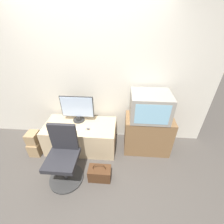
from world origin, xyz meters
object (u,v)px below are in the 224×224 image
object	(u,v)px
mouse	(88,129)
office_chair	(64,159)
handbag	(100,173)
main_monitor	(77,109)
crt_tv	(150,106)
keyboard	(76,128)
cardboard_box_lower	(36,147)

from	to	relation	value
mouse	office_chair	size ratio (longest dim) A/B	0.07
mouse	handbag	xyz separation A→B (m)	(0.27, -0.56, -0.42)
main_monitor	crt_tv	world-z (taller)	crt_tv
keyboard	handbag	world-z (taller)	keyboard
mouse	crt_tv	world-z (taller)	crt_tv
crt_tv	cardboard_box_lower	xyz separation A→B (m)	(-2.02, -0.29, -0.81)
keyboard	office_chair	world-z (taller)	office_chair
handbag	mouse	bearing A→B (deg)	115.50
keyboard	mouse	distance (m)	0.21
mouse	keyboard	bearing A→B (deg)	-179.54
mouse	crt_tv	bearing A→B (deg)	9.79
crt_tv	handbag	bearing A→B (deg)	-136.06
office_chair	crt_tv	bearing A→B (deg)	29.47
crt_tv	office_chair	size ratio (longest dim) A/B	0.68
mouse	crt_tv	size ratio (longest dim) A/B	0.10
main_monitor	office_chair	distance (m)	0.89
main_monitor	office_chair	world-z (taller)	main_monitor
handbag	keyboard	bearing A→B (deg)	130.77
keyboard	mouse	xyz separation A→B (m)	(0.21, 0.00, 0.01)
crt_tv	mouse	bearing A→B (deg)	-170.21
keyboard	crt_tv	xyz separation A→B (m)	(1.24, 0.18, 0.41)
cardboard_box_lower	handbag	size ratio (longest dim) A/B	0.77
main_monitor	office_chair	size ratio (longest dim) A/B	0.64
handbag	crt_tv	bearing A→B (deg)	43.94
main_monitor	crt_tv	size ratio (longest dim) A/B	0.93
office_chair	handbag	world-z (taller)	office_chair
main_monitor	office_chair	xyz separation A→B (m)	(-0.03, -0.80, -0.38)
mouse	handbag	world-z (taller)	mouse
mouse	crt_tv	xyz separation A→B (m)	(1.03, 0.18, 0.40)
keyboard	cardboard_box_lower	size ratio (longest dim) A/B	1.18
main_monitor	handbag	size ratio (longest dim) A/B	1.72
crt_tv	main_monitor	bearing A→B (deg)	176.65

